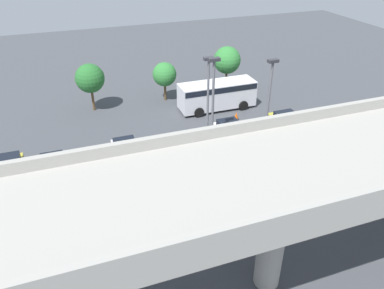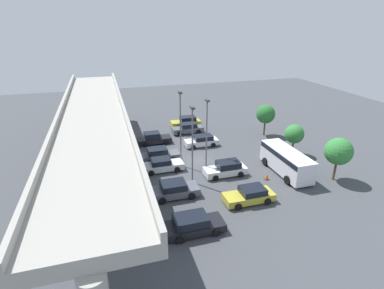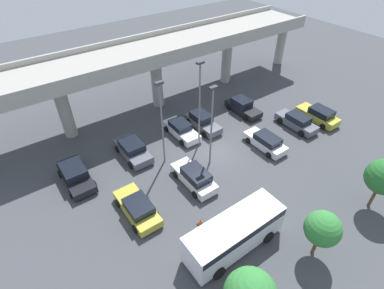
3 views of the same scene
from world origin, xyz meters
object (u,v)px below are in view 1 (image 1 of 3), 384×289
Objects in this scene: shuttle_bus at (217,93)px; lamp_post_near_aisle at (213,114)px; parked_car_0 at (367,155)px; parked_car_5 at (193,194)px; parked_car_8 at (54,170)px; traffic_cone at (236,116)px; lamp_post_mid_lot at (208,102)px; tree_front_left at (227,60)px; parked_car_6 at (127,154)px; parked_car_3 at (232,135)px; parked_car_2 at (305,171)px; parked_car_7 at (103,212)px; tree_front_right at (165,74)px; tree_front_far_right at (90,78)px; parked_car_4 at (232,189)px; parked_car_1 at (290,124)px; parked_car_9 at (8,173)px; lamp_post_by_overpass at (268,108)px.

shuttle_bus is 0.84× the size of lamp_post_near_aisle.
parked_car_0 is 1.04× the size of parked_car_5.
parked_car_8 is 6.65× the size of traffic_cone.
lamp_post_mid_lot reaches higher than tree_front_left.
parked_car_3 is at bearing 89.47° from parked_car_6.
parked_car_3 is at bearing 21.91° from parked_car_2.
parked_car_7 is 1.15× the size of tree_front_right.
tree_front_far_right is (18.09, -16.41, 2.48)m from parked_car_0.
tree_front_far_right reaches higher than parked_car_3.
tree_front_right is at bearing 138.50° from shuttle_bus.
parked_car_4 is at bearing -93.34° from parked_car_7.
parked_car_5 is at bearing -60.20° from parked_car_1.
parked_car_5 reaches higher than parked_car_0.
tree_front_left is 6.99m from tree_front_right.
parked_car_5 is 5.25m from lamp_post_near_aisle.
parked_car_9 reaches higher than parked_car_2.
parked_car_7 is at bearing 28.68° from lamp_post_mid_lot.
traffic_cone is (-0.80, 2.72, -1.26)m from shuttle_bus.
parked_car_1 is 1.02× the size of parked_car_3.
parked_car_9 reaches higher than parked_car_8.
parked_car_5 is at bearing 60.06° from parked_car_9.
parked_car_1 is 7.63m from lamp_post_by_overpass.
parked_car_2 is at bearing 59.91° from parked_car_6.
shuttle_bus is (-4.42, -13.03, 0.90)m from parked_car_4.
parked_car_2 is at bearing 136.51° from lamp_post_mid_lot.
tree_front_left is at bearing -30.23° from parked_car_5.
lamp_post_by_overpass is at bearing -177.99° from lamp_post_near_aisle.
tree_front_left is at bearing -173.15° from parked_car_1.
parked_car_1 is at bearing 129.18° from tree_front_right.
lamp_post_near_aisle reaches higher than parked_car_1.
parked_car_6 is (8.65, -0.08, -0.06)m from parked_car_3.
parked_car_1 is 22.38m from parked_car_9.
parked_car_8 is 0.99× the size of parked_car_9.
parked_car_6 is 0.96× the size of parked_car_9.
lamp_post_mid_lot is at bearing -80.11° from parked_car_1.
parked_car_7 reaches higher than traffic_cone.
parked_car_3 is at bearing -154.08° from lamp_post_mid_lot.
parked_car_7 is (5.66, -0.27, -0.04)m from parked_car_5.
tree_front_far_right is (10.44, -14.20, -1.58)m from lamp_post_by_overpass.
traffic_cone is at bearing -126.01° from lamp_post_near_aisle.
parked_car_4 is 1.20× the size of tree_front_right.
tree_front_left is at bearing -22.90° from parked_car_4.
parked_car_6 is (5.63, -6.58, 0.01)m from parked_car_4.
parked_car_2 is 10.25m from traffic_cone.
parked_car_9 is (8.24, -0.11, 0.06)m from parked_car_6.
parked_car_7 is 12.68m from lamp_post_by_overpass.
parked_car_7 is at bearing 9.62° from lamp_post_by_overpass.
parked_car_8 reaches higher than traffic_cone.
parked_car_1 is 6.80× the size of traffic_cone.
parked_car_9 is at bearing 60.06° from parked_car_5.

